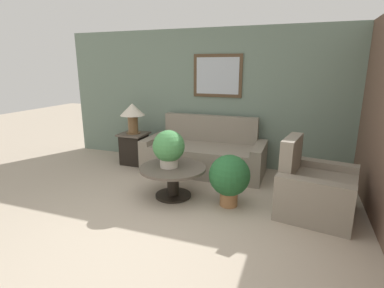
# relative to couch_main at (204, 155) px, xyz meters

# --- Properties ---
(ground_plane) EXTENTS (20.00, 20.00, 0.00)m
(ground_plane) POSITION_rel_couch_main_xyz_m (0.19, -2.39, -0.32)
(ground_plane) COLOR tan
(wall_back) EXTENTS (6.73, 0.09, 2.60)m
(wall_back) POSITION_rel_couch_main_xyz_m (0.19, 0.56, 0.99)
(wall_back) COLOR slate
(wall_back) RESTS_ON ground_plane
(couch_main) EXTENTS (2.18, 0.96, 1.00)m
(couch_main) POSITION_rel_couch_main_xyz_m (0.00, 0.00, 0.00)
(couch_main) COLOR gray
(couch_main) RESTS_ON ground_plane
(armchair) EXTENTS (1.07, 1.18, 1.00)m
(armchair) POSITION_rel_couch_main_xyz_m (1.87, -1.04, -0.00)
(armchair) COLOR gray
(armchair) RESTS_ON ground_plane
(coffee_table) EXTENTS (0.98, 0.98, 0.47)m
(coffee_table) POSITION_rel_couch_main_xyz_m (-0.10, -1.24, 0.02)
(coffee_table) COLOR black
(coffee_table) RESTS_ON ground_plane
(side_table) EXTENTS (0.52, 0.52, 0.62)m
(side_table) POSITION_rel_couch_main_xyz_m (-1.46, -0.05, -0.00)
(side_table) COLOR black
(side_table) RESTS_ON ground_plane
(table_lamp) EXTENTS (0.48, 0.48, 0.59)m
(table_lamp) POSITION_rel_couch_main_xyz_m (-1.46, -0.05, 0.71)
(table_lamp) COLOR brown
(table_lamp) RESTS_ON side_table
(potted_plant_on_table) EXTENTS (0.47, 0.47, 0.55)m
(potted_plant_on_table) POSITION_rel_couch_main_xyz_m (-0.15, -1.25, 0.44)
(potted_plant_on_table) COLOR beige
(potted_plant_on_table) RESTS_ON coffee_table
(potted_plant_floor) EXTENTS (0.57, 0.57, 0.73)m
(potted_plant_floor) POSITION_rel_couch_main_xyz_m (0.76, -1.25, 0.11)
(potted_plant_floor) COLOR #9E6B42
(potted_plant_floor) RESTS_ON ground_plane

